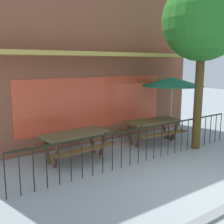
# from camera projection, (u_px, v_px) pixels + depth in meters

# --- Properties ---
(ground) EXTENTS (40.00, 40.00, 0.00)m
(ground) POSITION_uv_depth(u_px,v_px,m) (211.00, 193.00, 5.55)
(ground) COLOR #959FA3
(pub_storefront) EXTENTS (8.45, 1.40, 5.22)m
(pub_storefront) POSITION_uv_depth(u_px,v_px,m) (93.00, 64.00, 8.88)
(pub_storefront) COLOR #572D22
(pub_storefront) RESTS_ON ground
(patio_fence_front) EXTENTS (7.12, 0.04, 0.97)m
(patio_fence_front) POSITION_uv_depth(u_px,v_px,m) (143.00, 139.00, 7.17)
(patio_fence_front) COLOR black
(patio_fence_front) RESTS_ON ground
(picnic_table_left) EXTENTS (1.90, 1.49, 0.79)m
(picnic_table_left) POSITION_uv_depth(u_px,v_px,m) (75.00, 138.00, 7.37)
(picnic_table_left) COLOR brown
(picnic_table_left) RESTS_ON ground
(picnic_table_right) EXTENTS (1.92, 1.52, 0.79)m
(picnic_table_right) POSITION_uv_depth(u_px,v_px,m) (153.00, 125.00, 8.95)
(picnic_table_right) COLOR brown
(picnic_table_right) RESTS_ON ground
(patio_umbrella) EXTENTS (2.15, 2.15, 2.17)m
(patio_umbrella) POSITION_uv_depth(u_px,v_px,m) (172.00, 82.00, 9.24)
(patio_umbrella) COLOR black
(patio_umbrella) RESTS_ON ground
(street_tree) EXTENTS (2.38, 2.38, 5.07)m
(street_tree) POSITION_uv_depth(u_px,v_px,m) (203.00, 21.00, 7.77)
(street_tree) COLOR #4E3B19
(street_tree) RESTS_ON ground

